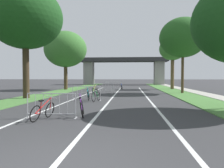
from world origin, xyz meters
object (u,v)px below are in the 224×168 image
Objects in this scene: bicycle_purple_1 at (82,108)px; bicycle_red_5 at (43,111)px; crowd_barrier_nearest at (51,106)px; bicycle_yellow_3 at (95,90)px; tree_left_oak_near at (66,49)px; tree_right_cypress_far at (183,38)px; bicycle_green_2 at (96,96)px; crowd_barrier_second at (86,93)px; bicycle_blue_0 at (122,87)px; tree_left_pine_far at (25,18)px; crowd_barrier_fourth at (113,86)px; crowd_barrier_third at (103,89)px; bicycle_teal_4 at (88,95)px; tree_right_pine_near at (173,50)px.

bicycle_red_5 is at bearing -156.75° from bicycle_purple_1.
crowd_barrier_nearest is 13.88m from bicycle_yellow_3.
tree_right_cypress_far reaches higher than tree_left_oak_near.
bicycle_green_2 is (0.88, 6.30, -0.14)m from crowd_barrier_nearest.
bicycle_green_2 is at bearing 91.15° from bicycle_red_5.
tree_right_cypress_far is at bearing -20.13° from tree_left_oak_near.
crowd_barrier_second is 7.11m from bicycle_red_5.
bicycle_blue_0 is at bearing -83.43° from bicycle_green_2.
bicycle_blue_0 is at bearing 61.73° from tree_left_pine_far.
tree_right_cypress_far is at bearing 12.25° from bicycle_yellow_3.
crowd_barrier_fourth is 1.24m from bicycle_blue_0.
tree_right_cypress_far is 9.87m from crowd_barrier_third.
crowd_barrier_second is 6.26m from bicycle_purple_1.
crowd_barrier_second is at bearing -101.45° from bicycle_teal_4.
crowd_barrier_nearest is 1.24× the size of bicycle_red_5.
bicycle_purple_1 is (-7.95, -21.16, -5.12)m from tree_right_pine_near.
crowd_barrier_fourth is 20.61m from bicycle_red_5.
crowd_barrier_third is 1.26× the size of bicycle_purple_1.
crowd_barrier_fourth is at bearing 87.10° from crowd_barrier_nearest.
bicycle_green_2 is (-1.25, -14.46, 0.02)m from bicycle_blue_0.
bicycle_red_5 reaches higher than bicycle_blue_0.
tree_left_oak_near is 4.67× the size of bicycle_purple_1.
tree_left_oak_near is 4.45× the size of bicycle_teal_4.
tree_left_pine_far is at bearing -134.93° from tree_right_pine_near.
bicycle_purple_1 is (-7.57, -13.76, -5.42)m from tree_right_cypress_far.
tree_right_cypress_far reaches higher than crowd_barrier_third.
crowd_barrier_nearest is (-9.11, -21.72, -4.98)m from tree_right_pine_near.
bicycle_green_2 is 6.76m from bicycle_red_5.
tree_right_cypress_far is 12.64m from crowd_barrier_second.
tree_left_pine_far is 16.02m from bicycle_blue_0.
bicycle_purple_1 is at bearing -118.81° from tree_right_cypress_far.
tree_right_cypress_far reaches higher than bicycle_purple_1.
crowd_barrier_nearest is (5.30, -19.47, -4.87)m from tree_left_oak_near.
tree_left_pine_far is at bearing 169.48° from crowd_barrier_second.
tree_right_cypress_far is 1.10× the size of tree_right_pine_near.
bicycle_yellow_3 is 0.98× the size of bicycle_red_5.
bicycle_green_2 is 7.69m from bicycle_yellow_3.
bicycle_red_5 is (-1.09, -6.67, -0.01)m from bicycle_green_2.
tree_left_pine_far is 5.34× the size of bicycle_blue_0.
tree_right_pine_near is at bearing 48.77° from bicycle_yellow_3.
tree_right_pine_near reaches higher than crowd_barrier_nearest.
tree_left_oak_near is at bearing 140.22° from bicycle_yellow_3.
tree_left_pine_far is 1.24× the size of tree_right_pine_near.
crowd_barrier_third is 6.21m from bicycle_teal_4.
bicycle_purple_1 is at bearing -92.06° from bicycle_blue_0.
bicycle_green_2 is (0.77, -0.44, -0.14)m from crowd_barrier_second.
tree_right_cypress_far is 3.74× the size of crowd_barrier_nearest.
bicycle_blue_0 is 0.95× the size of bicycle_teal_4.
crowd_barrier_fourth is at bearing 96.98° from bicycle_red_5.
crowd_barrier_fourth is at bearing 85.03° from crowd_barrier_third.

